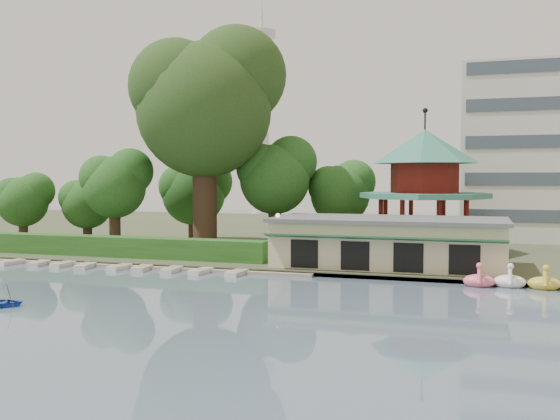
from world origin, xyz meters
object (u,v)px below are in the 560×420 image
at_px(boathouse, 389,241).
at_px(big_tree, 207,99).
at_px(dock, 120,265).
at_px(pavilion, 424,178).

relative_size(boathouse, big_tree, 0.83).
distance_m(dock, pavilion, 29.14).
height_order(dock, big_tree, big_tree).
bearing_deg(boathouse, dock, -167.76).
bearing_deg(big_tree, boathouse, -18.35).
distance_m(dock, big_tree, 19.05).
xyz_separation_m(dock, boathouse, (22.00, 4.77, 2.25)).
bearing_deg(big_tree, dock, -106.11).
bearing_deg(pavilion, dock, -148.34).
xyz_separation_m(boathouse, big_tree, (-18.82, 6.24, 12.97)).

